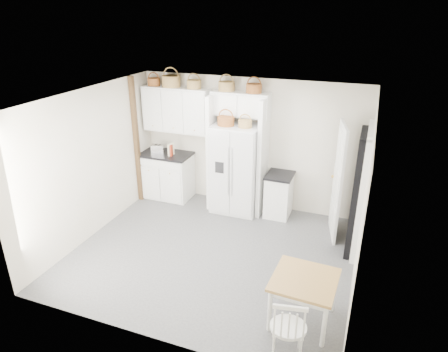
% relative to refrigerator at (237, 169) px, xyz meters
% --- Properties ---
extents(floor, '(4.50, 4.50, 0.00)m').
position_rel_refrigerator_xyz_m(floor, '(0.15, -1.64, -0.88)').
color(floor, '#404042').
rests_on(floor, ground).
extents(ceiling, '(4.50, 4.50, 0.00)m').
position_rel_refrigerator_xyz_m(ceiling, '(0.15, -1.64, 1.72)').
color(ceiling, white).
rests_on(ceiling, wall_back).
extents(wall_back, '(4.50, 0.00, 4.50)m').
position_rel_refrigerator_xyz_m(wall_back, '(0.15, 0.36, 0.42)').
color(wall_back, beige).
rests_on(wall_back, floor).
extents(wall_left, '(0.00, 4.00, 4.00)m').
position_rel_refrigerator_xyz_m(wall_left, '(-2.10, -1.64, 0.42)').
color(wall_left, beige).
rests_on(wall_left, floor).
extents(wall_right, '(0.00, 4.00, 4.00)m').
position_rel_refrigerator_xyz_m(wall_right, '(2.40, -1.64, 0.42)').
color(wall_right, beige).
rests_on(wall_right, floor).
extents(refrigerator, '(0.91, 0.73, 1.76)m').
position_rel_refrigerator_xyz_m(refrigerator, '(0.00, 0.00, 0.00)').
color(refrigerator, silver).
rests_on(refrigerator, floor).
extents(base_cab_left, '(1.02, 0.64, 0.94)m').
position_rel_refrigerator_xyz_m(base_cab_left, '(-1.58, 0.06, -0.41)').
color(base_cab_left, white).
rests_on(base_cab_left, floor).
extents(base_cab_right, '(0.47, 0.56, 0.82)m').
position_rel_refrigerator_xyz_m(base_cab_right, '(0.86, 0.06, -0.47)').
color(base_cab_right, white).
rests_on(base_cab_right, floor).
extents(dining_table, '(0.84, 0.84, 0.66)m').
position_rel_refrigerator_xyz_m(dining_table, '(1.83, -2.68, -0.55)').
color(dining_table, olive).
rests_on(dining_table, floor).
extents(windsor_chair, '(0.49, 0.46, 0.87)m').
position_rel_refrigerator_xyz_m(windsor_chair, '(1.77, -3.33, -0.45)').
color(windsor_chair, white).
rests_on(windsor_chair, floor).
extents(counter_left, '(1.06, 0.69, 0.04)m').
position_rel_refrigerator_xyz_m(counter_left, '(-1.58, 0.06, 0.08)').
color(counter_left, black).
rests_on(counter_left, base_cab_left).
extents(counter_right, '(0.51, 0.60, 0.04)m').
position_rel_refrigerator_xyz_m(counter_right, '(0.86, 0.06, -0.04)').
color(counter_right, black).
rests_on(counter_right, base_cab_right).
extents(toaster, '(0.29, 0.21, 0.18)m').
position_rel_refrigerator_xyz_m(toaster, '(-1.74, 0.00, 0.19)').
color(toaster, silver).
rests_on(toaster, counter_left).
extents(cookbook_red, '(0.06, 0.16, 0.23)m').
position_rel_refrigerator_xyz_m(cookbook_red, '(-1.40, -0.02, 0.22)').
color(cookbook_red, '#AD2F15').
rests_on(cookbook_red, counter_left).
extents(cookbook_cream, '(0.07, 0.17, 0.25)m').
position_rel_refrigerator_xyz_m(cookbook_cream, '(-1.42, -0.02, 0.23)').
color(cookbook_cream, '#F5EEC0').
rests_on(cookbook_cream, counter_left).
extents(basket_upper_a, '(0.26, 0.26, 0.15)m').
position_rel_refrigerator_xyz_m(basket_upper_a, '(-1.84, 0.19, 1.54)').
color(basket_upper_a, brown).
rests_on(basket_upper_a, upper_cabinet).
extents(basket_upper_b, '(0.37, 0.37, 0.22)m').
position_rel_refrigerator_xyz_m(basket_upper_b, '(-1.44, 0.19, 1.58)').
color(basket_upper_b, olive).
rests_on(basket_upper_b, upper_cabinet).
extents(basket_upper_c, '(0.28, 0.28, 0.16)m').
position_rel_refrigerator_xyz_m(basket_upper_c, '(-0.95, 0.19, 1.55)').
color(basket_upper_c, olive).
rests_on(basket_upper_c, upper_cabinet).
extents(basket_bridge_a, '(0.31, 0.31, 0.17)m').
position_rel_refrigerator_xyz_m(basket_bridge_a, '(-0.29, 0.19, 1.55)').
color(basket_bridge_a, olive).
rests_on(basket_bridge_a, bridge_cabinet).
extents(basket_bridge_b, '(0.29, 0.29, 0.17)m').
position_rel_refrigerator_xyz_m(basket_bridge_b, '(0.25, 0.19, 1.55)').
color(basket_bridge_b, brown).
rests_on(basket_bridge_b, bridge_cabinet).
extents(basket_fridge_a, '(0.32, 0.32, 0.17)m').
position_rel_refrigerator_xyz_m(basket_fridge_a, '(-0.19, -0.10, 0.97)').
color(basket_fridge_a, brown).
rests_on(basket_fridge_a, refrigerator).
extents(basket_fridge_b, '(0.25, 0.25, 0.14)m').
position_rel_refrigerator_xyz_m(basket_fridge_b, '(0.19, -0.10, 0.95)').
color(basket_fridge_b, olive).
rests_on(basket_fridge_b, refrigerator).
extents(upper_cabinet, '(1.40, 0.34, 0.90)m').
position_rel_refrigerator_xyz_m(upper_cabinet, '(-1.35, 0.19, 1.02)').
color(upper_cabinet, white).
rests_on(upper_cabinet, wall_back).
extents(bridge_cabinet, '(1.12, 0.34, 0.45)m').
position_rel_refrigerator_xyz_m(bridge_cabinet, '(-0.00, 0.19, 1.24)').
color(bridge_cabinet, white).
rests_on(bridge_cabinet, wall_back).
extents(fridge_panel_left, '(0.08, 0.60, 2.30)m').
position_rel_refrigerator_xyz_m(fridge_panel_left, '(-0.51, 0.06, 0.27)').
color(fridge_panel_left, white).
rests_on(fridge_panel_left, floor).
extents(fridge_panel_right, '(0.08, 0.60, 2.30)m').
position_rel_refrigerator_xyz_m(fridge_panel_right, '(0.51, 0.06, 0.27)').
color(fridge_panel_right, white).
rests_on(fridge_panel_right, floor).
extents(trim_post, '(0.09, 0.09, 2.60)m').
position_rel_refrigerator_xyz_m(trim_post, '(-2.05, -0.29, 0.42)').
color(trim_post, '#412A17').
rests_on(trim_post, floor).
extents(doorway_void, '(0.18, 0.85, 2.05)m').
position_rel_refrigerator_xyz_m(doorway_void, '(2.31, -0.64, 0.14)').
color(doorway_void, black).
rests_on(doorway_void, floor).
extents(door_slab, '(0.21, 0.79, 2.05)m').
position_rel_refrigerator_xyz_m(door_slab, '(1.95, -0.31, 0.14)').
color(door_slab, white).
rests_on(door_slab, floor).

